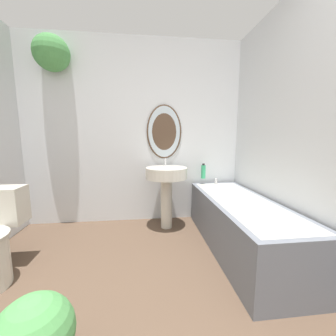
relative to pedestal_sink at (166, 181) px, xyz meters
The scene contains 5 objects.
wall_back 0.93m from the pedestal_sink, 148.95° to the left, with size 2.94×0.40×2.40m.
wall_right 1.53m from the pedestal_sink, 41.93° to the right, with size 0.06×2.60×2.40m.
pedestal_sink is the anchor object (origin of this frame).
bathtub 0.97m from the pedestal_sink, 40.66° to the right, with size 0.62×1.68×0.59m.
shampoo_bottle 0.56m from the pedestal_sink, 19.22° to the left, with size 0.06×0.06×0.20m.
Camera 1 is at (0.12, -0.31, 1.12)m, focal length 22.00 mm.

